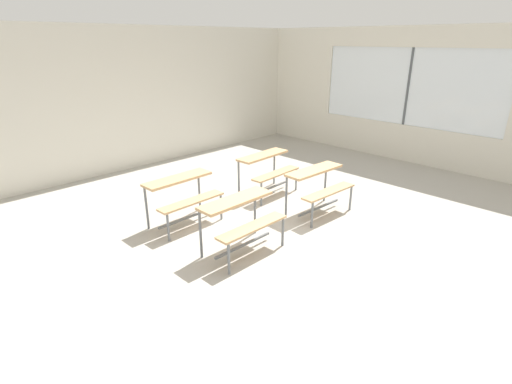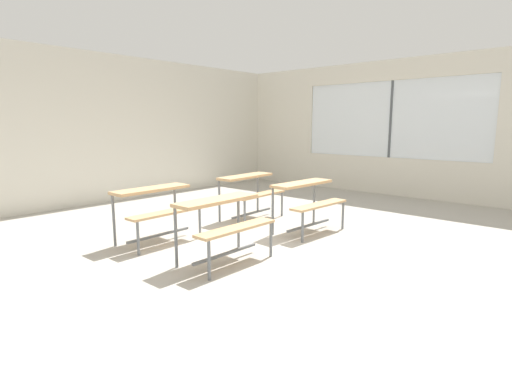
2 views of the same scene
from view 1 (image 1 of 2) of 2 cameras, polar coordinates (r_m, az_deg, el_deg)
name	(u,v)px [view 1 (image 1 of 2)]	position (r m, az deg, el deg)	size (l,w,h in m)	color
ground	(275,235)	(5.86, 2.79, -6.35)	(10.00, 9.00, 0.05)	#ADA89E
wall_back	(119,101)	(8.93, -19.43, 12.54)	(10.00, 0.12, 3.00)	silver
wall_right	(435,101)	(9.55, 24.77, 12.00)	(0.12, 9.00, 3.00)	silver
desk_bench_r0c0	(241,213)	(5.15, -2.16, -3.16)	(1.10, 0.59, 0.74)	tan
desk_bench_r0c1	(319,181)	(6.40, 9.23, 1.60)	(1.13, 0.64, 0.74)	tan
desk_bench_r1c0	(183,190)	(6.03, -10.71, 0.27)	(1.11, 0.61, 0.74)	tan
desk_bench_r1c1	(267,165)	(7.15, 1.68, 4.02)	(1.12, 0.64, 0.74)	tan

